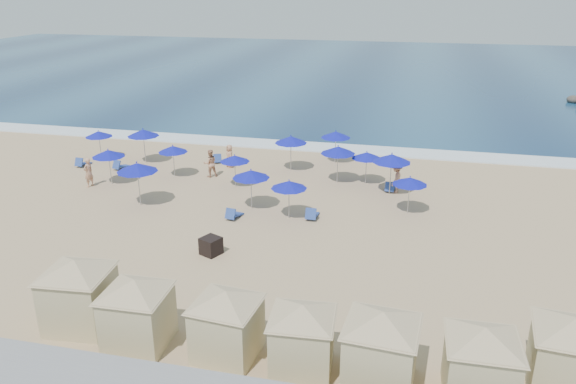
{
  "coord_description": "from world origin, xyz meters",
  "views": [
    {
      "loc": [
        8.16,
        -24.49,
        11.75
      ],
      "look_at": [
        1.75,
        3.0,
        1.09
      ],
      "focal_mm": 35.0,
      "sensor_mm": 36.0,
      "label": 1
    }
  ],
  "objects_px": {
    "umbrella_9": "(336,135)",
    "beachgoer_1": "(210,163)",
    "cabana_6": "(572,346)",
    "umbrella_4": "(173,149)",
    "cabana_5": "(482,354)",
    "umbrella_2": "(143,133)",
    "umbrella_8": "(289,185)",
    "umbrella_13": "(291,140)",
    "cabana_4": "(382,339)",
    "umbrella_3": "(137,167)",
    "umbrella_11": "(410,181)",
    "umbrella_5": "(235,159)",
    "cabana_1": "(136,304)",
    "beachgoer_2": "(396,178)",
    "umbrella_0": "(99,134)",
    "beachgoer_3": "(230,156)",
    "cabana_0": "(78,285)",
    "cabana_2": "(227,315)",
    "umbrella_7": "(338,150)",
    "umbrella_10": "(392,158)",
    "trash_bin": "(211,246)",
    "umbrella_6": "(251,174)",
    "umbrella_1": "(108,153)",
    "umbrella_12": "(367,155)",
    "cabana_3": "(302,329)",
    "beachgoer_0": "(88,172)"
  },
  "relations": [
    {
      "from": "umbrella_8",
      "to": "trash_bin",
      "type": "bearing_deg",
      "value": -117.49
    },
    {
      "from": "cabana_5",
      "to": "umbrella_9",
      "type": "bearing_deg",
      "value": 109.09
    },
    {
      "from": "cabana_1",
      "to": "umbrella_3",
      "type": "distance_m",
      "value": 13.15
    },
    {
      "from": "cabana_6",
      "to": "umbrella_3",
      "type": "bearing_deg",
      "value": 150.72
    },
    {
      "from": "trash_bin",
      "to": "umbrella_12",
      "type": "xyz_separation_m",
      "value": [
        5.92,
        11.16,
        1.42
      ]
    },
    {
      "from": "umbrella_1",
      "to": "beachgoer_2",
      "type": "xyz_separation_m",
      "value": [
        17.13,
        2.41,
        -1.06
      ]
    },
    {
      "from": "cabana_2",
      "to": "beachgoer_3",
      "type": "bearing_deg",
      "value": 108.5
    },
    {
      "from": "cabana_4",
      "to": "umbrella_0",
      "type": "relative_size",
      "value": 2.14
    },
    {
      "from": "umbrella_0",
      "to": "umbrella_6",
      "type": "xyz_separation_m",
      "value": [
        12.89,
        -6.36,
        0.19
      ]
    },
    {
      "from": "cabana_0",
      "to": "beachgoer_2",
      "type": "relative_size",
      "value": 2.59
    },
    {
      "from": "cabana_1",
      "to": "beachgoer_3",
      "type": "xyz_separation_m",
      "value": [
        -3.28,
        19.33,
        -0.79
      ]
    },
    {
      "from": "umbrella_8",
      "to": "beachgoer_2",
      "type": "distance_m",
      "value": 7.42
    },
    {
      "from": "umbrella_8",
      "to": "beachgoer_1",
      "type": "bearing_deg",
      "value": 139.8
    },
    {
      "from": "trash_bin",
      "to": "cabana_0",
      "type": "bearing_deg",
      "value": -86.94
    },
    {
      "from": "cabana_1",
      "to": "beachgoer_2",
      "type": "bearing_deg",
      "value": 65.26
    },
    {
      "from": "umbrella_6",
      "to": "beachgoer_1",
      "type": "distance_m",
      "value": 6.25
    },
    {
      "from": "umbrella_9",
      "to": "beachgoer_1",
      "type": "height_order",
      "value": "umbrella_9"
    },
    {
      "from": "cabana_0",
      "to": "trash_bin",
      "type": "bearing_deg",
      "value": 68.31
    },
    {
      "from": "umbrella_3",
      "to": "umbrella_13",
      "type": "height_order",
      "value": "umbrella_3"
    },
    {
      "from": "cabana_3",
      "to": "umbrella_8",
      "type": "distance_m",
      "value": 12.27
    },
    {
      "from": "cabana_4",
      "to": "umbrella_1",
      "type": "distance_m",
      "value": 22.88
    },
    {
      "from": "umbrella_9",
      "to": "umbrella_13",
      "type": "bearing_deg",
      "value": -138.53
    },
    {
      "from": "trash_bin",
      "to": "cabana_4",
      "type": "relative_size",
      "value": 0.18
    },
    {
      "from": "umbrella_7",
      "to": "umbrella_12",
      "type": "xyz_separation_m",
      "value": [
        1.73,
        0.2,
        -0.27
      ]
    },
    {
      "from": "umbrella_8",
      "to": "beachgoer_0",
      "type": "relative_size",
      "value": 1.21
    },
    {
      "from": "umbrella_0",
      "to": "umbrella_3",
      "type": "distance_m",
      "value": 9.88
    },
    {
      "from": "umbrella_0",
      "to": "beachgoer_3",
      "type": "relative_size",
      "value": 1.35
    },
    {
      "from": "umbrella_4",
      "to": "beachgoer_3",
      "type": "height_order",
      "value": "umbrella_4"
    },
    {
      "from": "cabana_6",
      "to": "umbrella_4",
      "type": "bearing_deg",
      "value": 141.08
    },
    {
      "from": "cabana_5",
      "to": "umbrella_2",
      "type": "bearing_deg",
      "value": 136.73
    },
    {
      "from": "umbrella_5",
      "to": "umbrella_9",
      "type": "xyz_separation_m",
      "value": [
        5.17,
        6.1,
        0.21
      ]
    },
    {
      "from": "beachgoer_3",
      "to": "cabana_0",
      "type": "bearing_deg",
      "value": -33.3
    },
    {
      "from": "umbrella_4",
      "to": "umbrella_12",
      "type": "bearing_deg",
      "value": 6.78
    },
    {
      "from": "umbrella_1",
      "to": "umbrella_8",
      "type": "height_order",
      "value": "umbrella_1"
    },
    {
      "from": "umbrella_9",
      "to": "beachgoer_1",
      "type": "bearing_deg",
      "value": -147.31
    },
    {
      "from": "umbrella_2",
      "to": "umbrella_5",
      "type": "bearing_deg",
      "value": -22.77
    },
    {
      "from": "cabana_3",
      "to": "umbrella_3",
      "type": "height_order",
      "value": "cabana_3"
    },
    {
      "from": "cabana_5",
      "to": "umbrella_4",
      "type": "xyz_separation_m",
      "value": [
        -17.19,
        16.87,
        0.27
      ]
    },
    {
      "from": "umbrella_11",
      "to": "beachgoer_0",
      "type": "distance_m",
      "value": 19.01
    },
    {
      "from": "umbrella_2",
      "to": "beachgoer_3",
      "type": "distance_m",
      "value": 6.13
    },
    {
      "from": "cabana_1",
      "to": "umbrella_13",
      "type": "height_order",
      "value": "cabana_1"
    },
    {
      "from": "umbrella_3",
      "to": "umbrella_4",
      "type": "distance_m",
      "value": 4.98
    },
    {
      "from": "umbrella_10",
      "to": "cabana_5",
      "type": "bearing_deg",
      "value": -77.88
    },
    {
      "from": "umbrella_0",
      "to": "beachgoer_0",
      "type": "bearing_deg",
      "value": -66.37
    },
    {
      "from": "cabana_4",
      "to": "umbrella_13",
      "type": "bearing_deg",
      "value": 110.32
    },
    {
      "from": "umbrella_6",
      "to": "cabana_6",
      "type": "bearing_deg",
      "value": -41.56
    },
    {
      "from": "cabana_2",
      "to": "cabana_5",
      "type": "bearing_deg",
      "value": -2.09
    },
    {
      "from": "umbrella_11",
      "to": "beachgoer_1",
      "type": "relative_size",
      "value": 1.19
    },
    {
      "from": "umbrella_7",
      "to": "umbrella_10",
      "type": "distance_m",
      "value": 3.54
    },
    {
      "from": "umbrella_8",
      "to": "umbrella_13",
      "type": "distance_m",
      "value": 7.98
    }
  ]
}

